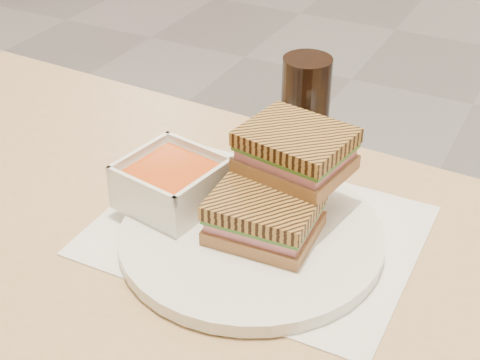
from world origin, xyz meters
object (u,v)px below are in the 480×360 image
at_px(panini_lower, 264,216).
at_px(plate, 251,236).
at_px(main_table, 170,341).
at_px(soup_bowl, 172,185).
at_px(cola_glass, 305,107).

bearing_deg(panini_lower, plate, -173.33).
distance_m(main_table, soup_bowl, 0.19).
bearing_deg(soup_bowl, cola_glass, 68.38).
xyz_separation_m(panini_lower, cola_glass, (-0.04, 0.21, 0.03)).
bearing_deg(soup_bowl, plate, -4.41).
bearing_deg(plate, main_table, -128.72).
bearing_deg(cola_glass, plate, -82.74).
xyz_separation_m(main_table, soup_bowl, (-0.04, 0.09, 0.16)).
distance_m(plate, cola_glass, 0.22).
height_order(main_table, cola_glass, cola_glass).
height_order(main_table, plate, plate).
xyz_separation_m(main_table, plate, (0.07, 0.08, 0.12)).
xyz_separation_m(plate, panini_lower, (0.02, 0.00, 0.03)).
distance_m(main_table, cola_glass, 0.35).
distance_m(panini_lower, cola_glass, 0.22).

